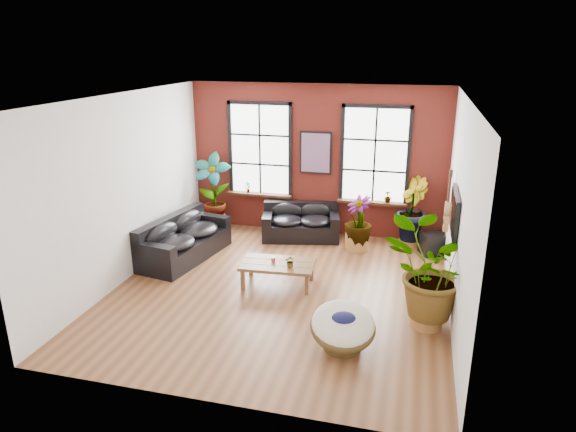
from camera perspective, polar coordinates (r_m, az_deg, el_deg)
name	(u,v)px	position (r m, az deg, el deg)	size (l,w,h in m)	color
room	(282,197)	(9.09, -0.71, 2.09)	(6.04, 6.54, 3.54)	brown
sofa_back	(301,223)	(11.98, 1.44, -0.76)	(1.89, 1.20, 0.81)	black
sofa_left	(183,240)	(11.07, -11.63, -2.60)	(1.31, 2.37, 0.88)	black
coffee_table	(278,265)	(9.66, -1.14, -5.51)	(1.41, 0.87, 0.52)	brown
papasan_chair	(343,327)	(7.76, 6.12, -12.13)	(1.16, 1.17, 0.73)	#4F3B1C
poster	(316,153)	(11.91, 3.09, 7.03)	(0.74, 0.06, 0.98)	black
tv_wall_unit	(452,213)	(9.32, 17.75, 0.28)	(0.13, 1.86, 1.20)	black
media_box	(434,244)	(11.54, 15.92, -2.97)	(0.69, 0.64, 0.46)	black
pot_back_left	(216,222)	(12.69, -8.05, -0.68)	(0.63, 0.63, 0.37)	#AB6F37
pot_back_right	(410,238)	(11.93, 13.44, -2.34)	(0.63, 0.63, 0.35)	#AB6F37
pot_right_wall	(427,316)	(8.67, 15.15, -10.65)	(0.67, 0.67, 0.37)	#AB6F37
pot_mid	(357,241)	(11.45, 7.65, -2.81)	(0.62, 0.62, 0.37)	#AB6F37
floor_plant_back_left	(213,189)	(12.46, -8.37, 2.95)	(0.91, 0.62, 1.73)	#114118
floor_plant_back_right	(411,209)	(11.69, 13.51, 0.78)	(0.78, 0.63, 1.42)	#114118
floor_plant_right_wall	(428,273)	(8.34, 15.31, -6.09)	(1.40, 1.21, 1.56)	#114118
floor_plant_mid	(358,220)	(11.25, 7.84, -0.50)	(0.61, 0.61, 1.09)	#114118
table_plant	(291,261)	(9.42, 0.28, -5.05)	(0.21, 0.18, 0.23)	#114118
sill_plant_left	(248,187)	(12.50, -4.47, 3.23)	(0.14, 0.10, 0.27)	#114118
sill_plant_right	(388,197)	(11.88, 11.04, 2.13)	(0.15, 0.15, 0.27)	#114118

